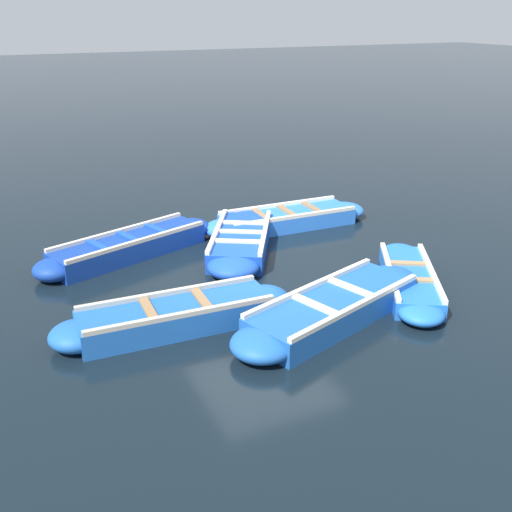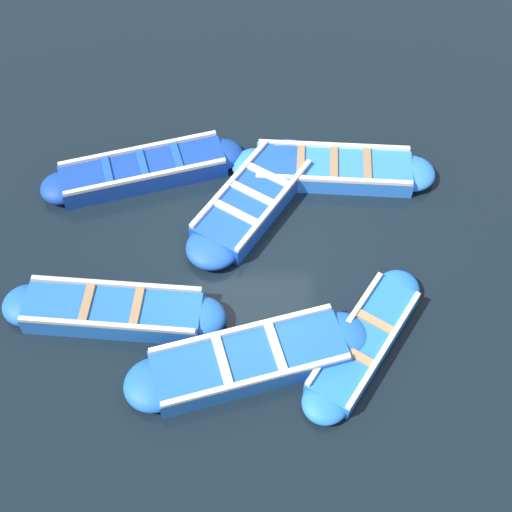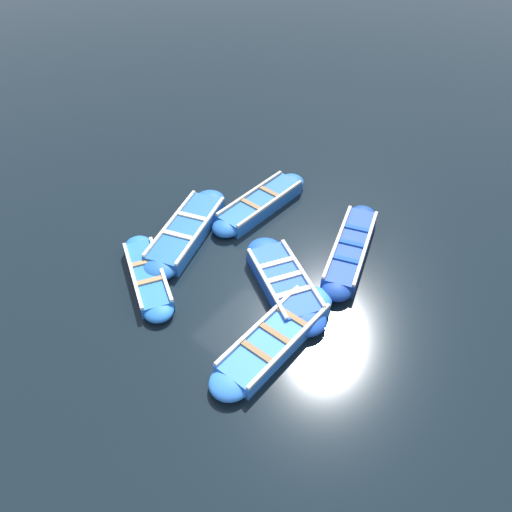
# 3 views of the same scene
# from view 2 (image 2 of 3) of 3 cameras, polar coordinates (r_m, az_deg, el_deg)

# --- Properties ---
(ground_plane) EXTENTS (120.00, 120.00, 0.00)m
(ground_plane) POSITION_cam_2_polar(r_m,az_deg,el_deg) (12.36, -0.50, 0.24)
(ground_plane) COLOR black
(boat_outer_left) EXTENTS (3.67, 0.94, 0.44)m
(boat_outer_left) POSITION_cam_2_polar(r_m,az_deg,el_deg) (11.71, -11.32, -4.35)
(boat_outer_left) COLOR #1E59AD
(boat_outer_left) RESTS_ON ground
(boat_end_of_row) EXTENTS (2.52, 3.43, 0.44)m
(boat_end_of_row) POSITION_cam_2_polar(r_m,az_deg,el_deg) (12.84, -0.30, 4.47)
(boat_end_of_row) COLOR #1947B7
(boat_end_of_row) RESTS_ON ground
(boat_far_corner) EXTENTS (2.19, 3.07, 0.35)m
(boat_far_corner) POSITION_cam_2_polar(r_m,az_deg,el_deg) (11.38, 8.61, -6.85)
(boat_far_corner) COLOR blue
(boat_far_corner) RESTS_ON ground
(boat_stern_in) EXTENTS (3.99, 2.10, 0.45)m
(boat_stern_in) POSITION_cam_2_polar(r_m,az_deg,el_deg) (11.06, -0.53, -8.34)
(boat_stern_in) COLOR #1E59AD
(boat_stern_in) RESTS_ON ground
(boat_centre) EXTENTS (3.84, 1.93, 0.45)m
(boat_centre) POSITION_cam_2_polar(r_m,az_deg,el_deg) (13.47, -8.99, 6.77)
(boat_centre) COLOR navy
(boat_centre) RESTS_ON ground
(boat_tucked) EXTENTS (3.80, 0.98, 0.40)m
(boat_tucked) POSITION_cam_2_polar(r_m,az_deg,el_deg) (13.44, 6.19, 6.91)
(boat_tucked) COLOR blue
(boat_tucked) RESTS_ON ground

